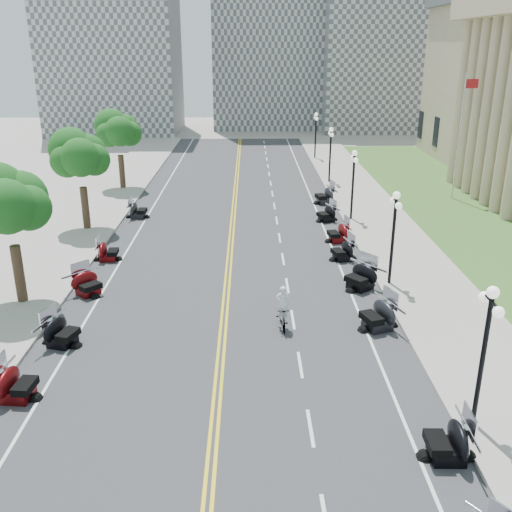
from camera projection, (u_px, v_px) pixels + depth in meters
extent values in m
plane|color=gray|center=(224.00, 320.00, 26.41)|extent=(160.00, 160.00, 0.00)
cube|color=#333335|center=(230.00, 248.00, 35.79)|extent=(16.00, 90.00, 0.01)
cube|color=yellow|center=(228.00, 248.00, 35.79)|extent=(0.12, 90.00, 0.00)
cube|color=yellow|center=(232.00, 248.00, 35.79)|extent=(0.12, 90.00, 0.00)
cube|color=white|center=(332.00, 248.00, 35.87)|extent=(0.12, 90.00, 0.00)
cube|color=white|center=(128.00, 248.00, 35.71)|extent=(0.12, 90.00, 0.00)
cube|color=white|center=(310.00, 428.00, 18.94)|extent=(0.12, 2.00, 0.00)
cube|color=white|center=(300.00, 365.00, 22.70)|extent=(0.12, 2.00, 0.00)
cube|color=white|center=(293.00, 319.00, 26.45)|extent=(0.12, 2.00, 0.00)
cube|color=white|center=(287.00, 285.00, 30.20)|extent=(0.12, 2.00, 0.00)
cube|color=white|center=(283.00, 259.00, 33.95)|extent=(0.12, 2.00, 0.00)
cube|color=white|center=(280.00, 238.00, 37.70)|extent=(0.12, 2.00, 0.00)
cube|color=white|center=(277.00, 220.00, 41.46)|extent=(0.12, 2.00, 0.00)
cube|color=white|center=(274.00, 206.00, 45.21)|extent=(0.12, 2.00, 0.00)
cube|color=white|center=(272.00, 194.00, 48.96)|extent=(0.12, 2.00, 0.00)
cube|color=white|center=(271.00, 183.00, 52.71)|extent=(0.12, 2.00, 0.00)
cube|color=white|center=(269.00, 174.00, 56.47)|extent=(0.12, 2.00, 0.00)
cube|color=white|center=(268.00, 166.00, 60.22)|extent=(0.12, 2.00, 0.00)
cube|color=white|center=(267.00, 159.00, 63.97)|extent=(0.12, 2.00, 0.00)
cube|color=white|center=(266.00, 153.00, 67.72)|extent=(0.12, 2.00, 0.00)
cube|color=white|center=(265.00, 147.00, 71.47)|extent=(0.12, 2.00, 0.00)
cube|color=white|center=(264.00, 142.00, 75.23)|extent=(0.12, 2.00, 0.00)
cube|color=#9E9991|center=(397.00, 246.00, 35.89)|extent=(5.00, 90.00, 0.15)
cube|color=#9E9991|center=(63.00, 248.00, 35.64)|extent=(5.00, 90.00, 0.15)
cube|color=#356023|center=(462.00, 212.00, 43.49)|extent=(9.00, 60.00, 0.10)
cube|color=gray|center=(112.00, 38.00, 79.86)|extent=(18.00, 14.00, 26.00)
cube|color=gray|center=(267.00, 24.00, 85.05)|extent=(16.00, 12.00, 30.00)
cube|color=gray|center=(390.00, 53.00, 83.84)|extent=(20.00, 14.00, 22.00)
imported|color=#A51414|center=(282.00, 317.00, 25.49)|extent=(0.64, 1.87, 1.10)
imported|color=silver|center=(283.00, 288.00, 25.00)|extent=(0.62, 0.41, 1.70)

